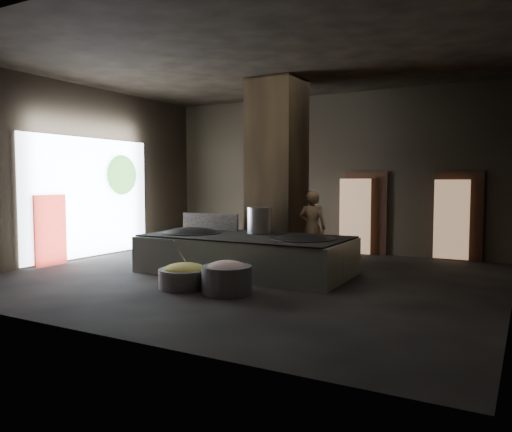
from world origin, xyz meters
The scene contains 27 objects.
floor centered at (0.00, 0.00, -0.05)m, with size 10.00×9.00×0.10m, color black.
ceiling centered at (0.00, 0.00, 4.55)m, with size 10.00×9.00×0.10m, color black.
back_wall centered at (0.00, 4.55, 2.25)m, with size 10.00×0.10×4.50m, color black.
front_wall centered at (0.00, -4.55, 2.25)m, with size 10.00×0.10×4.50m, color black.
left_wall centered at (-5.05, 0.00, 2.25)m, with size 0.10×9.00×4.50m, color black.
pillar centered at (-0.30, 1.90, 2.25)m, with size 1.20×1.20×4.50m, color black.
hearth_platform centered at (-0.26, 0.29, 0.40)m, with size 4.56×2.18×0.79m, color silver.
platform_cap centered at (-0.26, 0.29, 0.82)m, with size 4.46×2.14×0.03m, color black.
wok_left centered at (-1.71, 0.24, 0.75)m, with size 1.44×1.44×0.40m, color black.
wok_left_rim centered at (-1.71, 0.24, 0.82)m, with size 1.47×1.47×0.05m, color black.
wok_right centered at (1.09, 0.34, 0.75)m, with size 1.34×1.34×0.38m, color black.
wok_right_rim centered at (1.09, 0.34, 0.82)m, with size 1.37×1.37×0.05m, color black.
stock_pot centered at (-0.21, 0.84, 1.13)m, with size 0.55×0.55×0.59m, color #929598.
splash_guard centered at (-1.71, 1.04, 1.03)m, with size 1.58×0.06×0.40m, color black.
cook centered at (0.63, 1.93, 0.90)m, with size 0.66×0.42×1.80m, color #9B764F.
veg_basin centered at (-0.51, -1.59, 0.18)m, with size 0.98×0.98×0.36m, color slate.
veg_fill centered at (-0.51, -1.59, 0.35)m, with size 0.80×0.80×0.25m, color #90B457.
ladle centered at (-0.66, -1.44, 0.55)m, with size 0.03×0.03×0.77m, color #929598.
meat_basin centered at (0.44, -1.60, 0.25)m, with size 0.91×0.91×0.50m, color slate.
meat_fill centered at (0.44, -1.60, 0.45)m, with size 0.75×0.75×0.29m, color #A96C65.
doorway_near centered at (1.20, 4.45, 1.10)m, with size 1.18×0.08×2.38m, color black.
doorway_near_glow centered at (0.94, 4.28, 1.05)m, with size 0.88×0.04×2.08m, color #8C6647.
doorway_far centered at (3.60, 4.45, 1.10)m, with size 1.18×0.08×2.38m, color black.
doorway_far_glow centered at (3.45, 4.33, 1.05)m, with size 0.86×0.04×2.02m, color #8C6647.
left_opening centered at (-4.95, 0.20, 1.60)m, with size 0.04×4.20×3.10m, color white.
pavilion_sliver centered at (-4.88, -1.10, 0.85)m, with size 0.05×0.90×1.70m, color maroon.
tree_silhouette centered at (-4.85, 1.30, 2.20)m, with size 0.28×1.10×1.10m, color #194714.
Camera 1 is at (5.22, -9.14, 2.02)m, focal length 35.00 mm.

